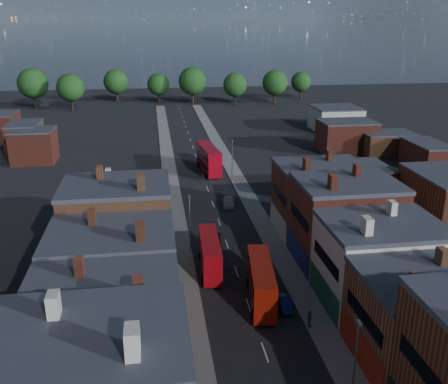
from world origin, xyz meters
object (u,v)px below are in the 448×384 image
object	(u,v)px
bus_2	(209,158)
car_1	(285,304)
bus_1	(261,282)
ped_1	(180,324)
car_3	(229,202)
car_2	(213,240)
ped_3	(310,318)
bus_0	(210,254)

from	to	relation	value
bus_2	car_1	xyz separation A→B (m)	(2.30, -51.90, -2.21)
bus_1	ped_1	bearing A→B (deg)	-145.83
car_1	car_3	distance (m)	31.92
bus_1	car_2	size ratio (longest dim) A/B	2.25
car_1	ped_3	bearing A→B (deg)	-63.63
car_1	ped_1	size ratio (longest dim) A/B	1.93
car_1	car_2	size ratio (longest dim) A/B	0.79
bus_0	car_1	xyz separation A→B (m)	(6.99, -9.82, -1.66)
ped_1	bus_0	bearing A→B (deg)	-104.46
bus_1	ped_3	size ratio (longest dim) A/B	5.65
bus_2	ped_3	distance (m)	55.77
bus_0	car_3	distance (m)	22.86
car_3	ped_3	size ratio (longest dim) A/B	2.46
bus_1	ped_3	world-z (taller)	bus_1
car_2	ped_3	world-z (taller)	ped_3
bus_0	bus_1	world-z (taller)	bus_1
bus_0	car_1	world-z (taller)	bus_0
bus_2	car_3	world-z (taller)	bus_2
ped_1	car_2	bearing A→B (deg)	-100.96
car_2	ped_1	size ratio (longest dim) A/B	2.44
bus_0	ped_3	xyz separation A→B (m)	(8.49, -13.54, -1.21)
car_3	ped_3	xyz separation A→B (m)	(2.77, -35.61, 0.39)
bus_0	car_3	bearing A→B (deg)	77.62
car_3	ped_3	world-z (taller)	ped_3
car_3	ped_3	bearing A→B (deg)	-78.28
bus_2	car_2	xyz separation A→B (m)	(-3.44, -34.75, -2.17)
ped_1	ped_3	xyz separation A→B (m)	(13.00, -0.84, -0.03)
car_2	bus_2	bearing A→B (deg)	91.52
car_1	car_2	xyz separation A→B (m)	(-5.74, 17.14, 0.04)
bus_1	car_3	distance (m)	30.12
bus_1	car_1	bearing A→B (deg)	-31.83
ped_1	car_3	bearing A→B (deg)	-101.30
bus_1	car_2	bearing A→B (deg)	109.68
bus_1	car_3	world-z (taller)	bus_1
bus_0	car_1	distance (m)	12.17
ped_1	ped_3	bearing A→B (deg)	-178.62
car_3	ped_1	distance (m)	36.25
bus_0	ped_1	xyz separation A→B (m)	(-4.51, -12.70, -1.19)
bus_0	bus_1	bearing A→B (deg)	-57.39
car_1	car_3	world-z (taller)	car_3
car_3	ped_3	distance (m)	35.72
bus_2	ped_1	distance (m)	55.56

